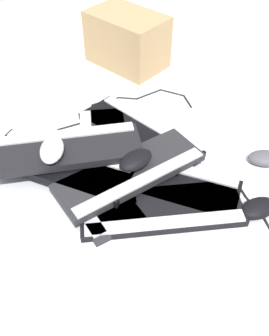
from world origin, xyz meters
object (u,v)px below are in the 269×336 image
at_px(mouse_0, 122,142).
at_px(mouse_3, 52,150).
at_px(keyboard_5, 60,164).
at_px(keyboard_7, 66,149).
at_px(keyboard_3, 139,134).
at_px(mouse_4, 136,160).
at_px(keyboard_4, 104,154).
at_px(mouse_2, 266,158).
at_px(cardboard_box, 127,40).
at_px(keyboard_6, 131,173).
at_px(mouse_1, 258,208).
at_px(keyboard_2, 163,181).
at_px(keyboard_1, 162,210).
at_px(keyboard_0, 83,179).

distance_m(mouse_0, mouse_3, 0.23).
bearing_deg(keyboard_5, keyboard_7, -147.07).
bearing_deg(keyboard_3, mouse_4, 59.02).
bearing_deg(keyboard_4, mouse_0, 167.28).
bearing_deg(mouse_2, keyboard_4, -0.91).
distance_m(keyboard_5, mouse_0, 0.20).
bearing_deg(cardboard_box, keyboard_4, 56.31).
distance_m(keyboard_6, mouse_1, 0.36).
height_order(keyboard_5, mouse_3, mouse_3).
distance_m(keyboard_2, keyboard_6, 0.10).
bearing_deg(mouse_2, keyboard_2, 17.78).
xyz_separation_m(keyboard_7, cardboard_box, (-0.44, -0.48, 0.03)).
distance_m(keyboard_1, keyboard_6, 0.14).
height_order(keyboard_2, keyboard_6, keyboard_6).
bearing_deg(mouse_4, mouse_0, -112.94).
distance_m(keyboard_5, mouse_4, 0.23).
relative_size(keyboard_4, mouse_1, 4.22).
height_order(keyboard_7, mouse_2, keyboard_7).
bearing_deg(keyboard_6, keyboard_4, -80.06).
xyz_separation_m(keyboard_0, keyboard_2, (-0.20, 0.11, 0.00)).
distance_m(keyboard_0, keyboard_3, 0.27).
bearing_deg(mouse_0, keyboard_2, 134.54).
bearing_deg(keyboard_4, cardboard_box, -123.69).
height_order(keyboard_0, mouse_3, mouse_3).
height_order(keyboard_6, mouse_0, mouse_0).
xyz_separation_m(keyboard_7, mouse_3, (0.05, 0.02, 0.04)).
bearing_deg(mouse_1, keyboard_6, 137.30).
bearing_deg(keyboard_1, mouse_0, -92.52).
relative_size(keyboard_0, mouse_4, 4.09).
bearing_deg(mouse_2, cardboard_box, -52.35).
height_order(keyboard_6, cardboard_box, cardboard_box).
xyz_separation_m(keyboard_3, cardboard_box, (-0.18, -0.46, 0.09)).
bearing_deg(mouse_1, keyboard_7, 136.75).
height_order(keyboard_2, keyboard_7, keyboard_7).
relative_size(keyboard_7, mouse_2, 4.22).
height_order(mouse_1, mouse_3, mouse_3).
distance_m(keyboard_1, keyboard_5, 0.33).
xyz_separation_m(keyboard_0, keyboard_4, (-0.10, -0.07, 0.00)).
bearing_deg(keyboard_2, mouse_4, -41.06).
distance_m(keyboard_2, keyboard_7, 0.30).
bearing_deg(mouse_3, keyboard_2, -96.72).
height_order(mouse_1, cardboard_box, cardboard_box).
relative_size(keyboard_1, keyboard_6, 1.02).
distance_m(keyboard_2, mouse_0, 0.18).
xyz_separation_m(keyboard_1, keyboard_5, (0.19, -0.27, 0.03)).
xyz_separation_m(mouse_0, mouse_3, (0.22, 0.00, 0.06)).
bearing_deg(keyboard_3, mouse_0, 29.69).
relative_size(keyboard_2, keyboard_5, 0.99).
height_order(keyboard_4, keyboard_5, keyboard_5).
bearing_deg(mouse_2, keyboard_7, 3.93).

